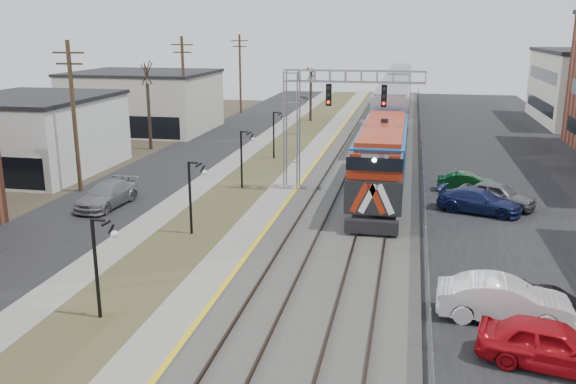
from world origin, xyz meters
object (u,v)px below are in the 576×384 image
(signal_gantry, at_px, (317,109))
(car_lot_a, at_px, (552,346))
(train, at_px, (394,107))
(car_lot_b, at_px, (504,301))

(signal_gantry, relative_size, car_lot_a, 1.94)
(train, distance_m, car_lot_b, 41.58)
(train, xyz_separation_m, car_lot_b, (5.51, -41.16, -2.07))
(car_lot_a, bearing_deg, signal_gantry, 41.33)
(train, relative_size, signal_gantry, 7.01)
(signal_gantry, bearing_deg, train, 79.90)
(signal_gantry, relative_size, car_lot_b, 1.82)
(car_lot_a, height_order, car_lot_b, car_lot_b)
(train, height_order, signal_gantry, signal_gantry)
(car_lot_a, bearing_deg, train, 21.64)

